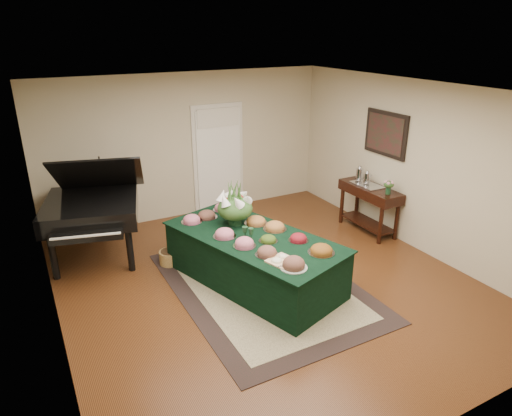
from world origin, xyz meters
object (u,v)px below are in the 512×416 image
floral_centerpiece (235,204)px  buffet_table (254,259)px  grand_piano (92,208)px  mahogany_sideboard (370,197)px

floral_centerpiece → buffet_table: bearing=-84.3°
grand_piano → mahogany_sideboard: size_ratio=1.56×
buffet_table → grand_piano: size_ratio=1.49×
floral_centerpiece → grand_piano: (-1.78, 1.37, -0.20)m
buffet_table → floral_centerpiece: 0.84m
grand_piano → mahogany_sideboard: bearing=-15.5°
buffet_table → floral_centerpiece: (-0.05, 0.48, 0.68)m
buffet_table → floral_centerpiece: bearing=95.7°
floral_centerpiece → grand_piano: grand_piano is taller
floral_centerpiece → mahogany_sideboard: size_ratio=0.44×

